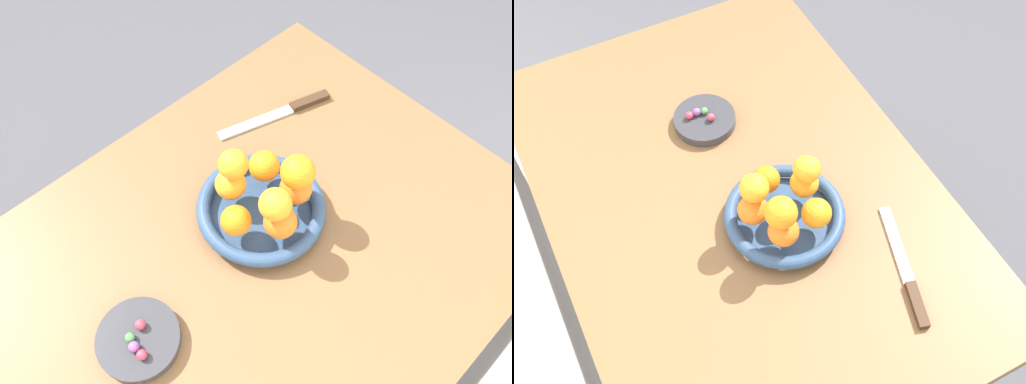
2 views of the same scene
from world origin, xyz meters
TOP-DOWN VIEW (x-y plane):
  - ground_plane at (0.00, 0.00)m, footprint 6.00×6.00m
  - dining_table at (0.00, 0.00)m, footprint 1.10×0.76m
  - fruit_bowl at (-0.11, -0.05)m, footprint 0.24×0.24m
  - candy_dish at (0.20, -0.01)m, footprint 0.14×0.14m
  - orange_0 at (-0.08, -0.10)m, footprint 0.06×0.06m
  - orange_1 at (-0.04, -0.04)m, footprint 0.05×0.05m
  - orange_2 at (-0.09, 0.01)m, footprint 0.06×0.06m
  - orange_3 at (-0.16, -0.01)m, footprint 0.06×0.06m
  - orange_4 at (-0.15, -0.09)m, footprint 0.06×0.06m
  - orange_5 at (-0.09, 0.01)m, footprint 0.06×0.06m
  - orange_6 at (-0.09, -0.10)m, footprint 0.05×0.05m
  - orange_7 at (-0.16, -0.01)m, footprint 0.06×0.06m
  - candy_ball_0 at (0.21, 0.02)m, footprint 0.02×0.02m
  - candy_ball_1 at (0.21, 0.00)m, footprint 0.02×0.02m
  - candy_ball_2 at (0.18, -0.02)m, footprint 0.02×0.02m
  - candy_ball_3 at (0.21, -0.02)m, footprint 0.02×0.02m
  - knife at (-0.32, -0.19)m, footprint 0.25×0.10m

SIDE VIEW (x-z plane):
  - ground_plane at x=0.00m, z-range 0.00..0.00m
  - dining_table at x=0.00m, z-range 0.28..1.02m
  - knife at x=-0.32m, z-range 0.74..0.75m
  - candy_dish at x=0.20m, z-range 0.74..0.76m
  - fruit_bowl at x=-0.11m, z-range 0.74..0.78m
  - candy_ball_3 at x=0.21m, z-range 0.76..0.78m
  - candy_ball_0 at x=0.21m, z-range 0.76..0.78m
  - candy_ball_2 at x=0.18m, z-range 0.76..0.78m
  - candy_ball_1 at x=0.21m, z-range 0.76..0.78m
  - orange_1 at x=-0.04m, z-range 0.78..0.83m
  - orange_0 at x=-0.08m, z-range 0.78..0.84m
  - orange_4 at x=-0.15m, z-range 0.78..0.84m
  - orange_3 at x=-0.16m, z-range 0.78..0.84m
  - orange_2 at x=-0.09m, z-range 0.78..0.84m
  - orange_6 at x=-0.09m, z-range 0.84..0.89m
  - orange_5 at x=-0.09m, z-range 0.84..0.89m
  - orange_7 at x=-0.16m, z-range 0.84..0.90m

